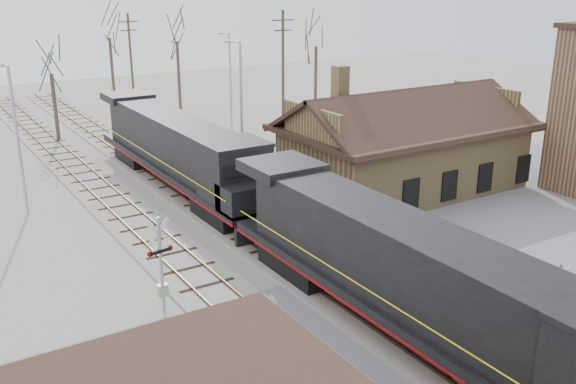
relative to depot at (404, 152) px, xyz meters
name	(u,v)px	position (x,y,z in m)	size (l,w,h in m)	color
ground	(376,319)	(-11.99, -12.00, -2.41)	(140.00, 140.00, 0.00)	#A6A196
road	(376,319)	(-11.99, -12.00, -2.39)	(60.00, 9.00, 0.03)	slate
parking_lot	(571,207)	(6.01, -8.00, -2.39)	(22.00, 26.00, 0.03)	slate
track_main	(211,208)	(-11.99, 3.00, -2.34)	(3.40, 90.00, 0.24)	#A6A196
track_siding	(137,223)	(-16.49, 3.00, -2.34)	(3.40, 90.00, 0.24)	#A6A196
depot	(404,152)	(0.00, 0.00, 0.00)	(15.20, 9.31, 7.90)	#93784C
locomotive_lead	(426,288)	(-11.99, -14.59, 0.10)	(3.20, 21.44, 4.76)	black
locomotive_trailing	(181,152)	(-11.99, 7.12, 0.10)	(3.20, 21.44, 4.51)	black
crossbuck_near	(554,316)	(-8.74, -17.51, -0.62)	(1.06, 0.37, 3.77)	#A5A8AD
crossbuck_far	(161,268)	(-18.84, -6.87, -0.51)	(1.15, 0.30, 4.04)	#A5A8AD
streetlight_a	(16,133)	(-21.27, 7.86, 2.35)	(0.25, 2.04, 8.44)	#A5A8AD
streetlight_b	(240,104)	(-7.66, 7.31, 2.66)	(0.25, 2.04, 9.06)	#A5A8AD
streetlight_c	(230,76)	(-1.66, 20.56, 2.33)	(0.25, 2.04, 8.42)	#A5A8AD
utility_pole_b	(131,62)	(-6.36, 32.27, 2.64)	(2.00, 0.24, 9.65)	#382D23
utility_pole_c	(283,73)	(0.89, 15.91, 3.02)	(2.00, 0.24, 10.40)	#382D23
tree_b	(50,63)	(-15.55, 24.61, 3.98)	(3.67, 3.67, 8.98)	#382D23
tree_c	(108,27)	(-6.71, 37.50, 5.69)	(4.64, 4.64, 11.36)	#382D23
tree_d	(176,29)	(-2.39, 30.13, 5.72)	(4.65, 4.65, 11.40)	#382D23
tree_e	(316,36)	(9.89, 24.27, 4.97)	(4.23, 4.23, 10.37)	#382D23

